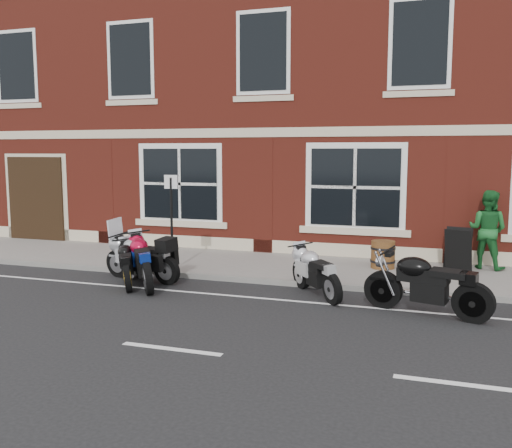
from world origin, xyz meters
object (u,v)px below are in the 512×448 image
at_px(parking_sign, 171,216).
at_px(moto_naked_black, 425,282).
at_px(pedestrian_right, 487,230).
at_px(moto_sport_black, 129,262).
at_px(moto_sport_red, 144,259).
at_px(moto_touring_silver, 140,256).
at_px(a_board_sign, 458,249).
at_px(barrel_planter, 383,254).
at_px(moto_sport_silver, 316,270).

bearing_deg(parking_sign, moto_naked_black, -21.25).
bearing_deg(moto_naked_black, pedestrian_right, -0.91).
bearing_deg(moto_sport_black, pedestrian_right, -4.51).
distance_m(moto_sport_black, moto_naked_black, 6.22).
distance_m(moto_sport_red, moto_naked_black, 5.85).
height_order(moto_touring_silver, parking_sign, parking_sign).
height_order(a_board_sign, barrel_planter, a_board_sign).
height_order(pedestrian_right, parking_sign, parking_sign).
bearing_deg(parking_sign, a_board_sign, 11.52).
distance_m(moto_touring_silver, moto_sport_black, 0.45).
height_order(moto_naked_black, parking_sign, parking_sign).
bearing_deg(barrel_planter, moto_sport_red, -148.15).
relative_size(moto_touring_silver, moto_sport_silver, 1.27).
distance_m(moto_sport_red, barrel_planter, 5.61).
xyz_separation_m(barrel_planter, parking_sign, (-4.66, -1.84, 0.96)).
distance_m(moto_touring_silver, barrel_planter, 5.69).
xyz_separation_m(moto_touring_silver, moto_sport_silver, (4.06, -0.08, -0.05)).
height_order(a_board_sign, parking_sign, parking_sign).
xyz_separation_m(moto_sport_silver, parking_sign, (-3.62, 0.77, 0.90)).
relative_size(moto_touring_silver, barrel_planter, 3.16).
bearing_deg(moto_touring_silver, moto_sport_silver, -77.92).
relative_size(moto_sport_red, moto_sport_silver, 1.17).
bearing_deg(a_board_sign, moto_sport_black, -138.83).
xyz_separation_m(moto_touring_silver, pedestrian_right, (7.44, 3.26, 0.49)).
height_order(moto_sport_red, parking_sign, parking_sign).
xyz_separation_m(moto_touring_silver, moto_sport_black, (-0.03, -0.44, -0.07)).
bearing_deg(a_board_sign, parking_sign, -145.90).
bearing_deg(moto_sport_black, moto_sport_silver, -25.86).
bearing_deg(a_board_sign, moto_touring_silver, -141.83).
distance_m(pedestrian_right, a_board_sign, 0.92).
relative_size(moto_touring_silver, parking_sign, 0.93).
bearing_deg(moto_touring_silver, a_board_sign, -54.55).
bearing_deg(moto_sport_black, moto_sport_red, -28.80).
relative_size(moto_touring_silver, moto_sport_black, 1.21).
relative_size(moto_sport_red, barrel_planter, 2.91).
xyz_separation_m(moto_sport_red, pedestrian_right, (7.10, 3.69, 0.47)).
xyz_separation_m(moto_sport_black, a_board_sign, (6.82, 3.22, 0.13)).
distance_m(moto_naked_black, barrel_planter, 3.51).
distance_m(moto_sport_silver, a_board_sign, 3.95).
relative_size(moto_touring_silver, moto_naked_black, 0.91).
bearing_deg(pedestrian_right, parking_sign, 42.57).
xyz_separation_m(moto_touring_silver, parking_sign, (0.44, 0.69, 0.85)).
height_order(moto_sport_red, a_board_sign, a_board_sign).
distance_m(pedestrian_right, parking_sign, 7.46).
distance_m(moto_sport_silver, pedestrian_right, 4.79).
xyz_separation_m(moto_naked_black, parking_sign, (-5.74, 1.50, 0.81)).
bearing_deg(moto_sport_silver, moto_sport_black, 145.96).
height_order(moto_naked_black, a_board_sign, a_board_sign).
relative_size(moto_sport_black, moto_naked_black, 0.75).
relative_size(moto_touring_silver, moto_sport_red, 1.09).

